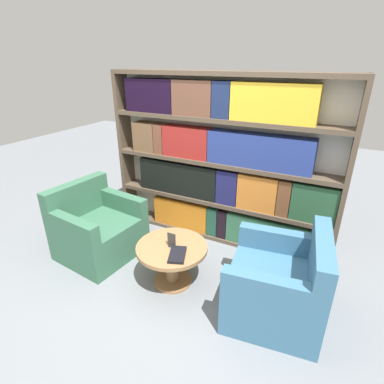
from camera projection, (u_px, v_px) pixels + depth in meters
name	position (u px, v px, depth m)	size (l,w,h in m)	color
ground_plane	(165.00, 300.00, 2.94)	(14.00, 14.00, 0.00)	slate
bookshelf	(222.00, 164.00, 3.61)	(2.83, 0.30, 2.05)	silver
armchair_left	(98.00, 230.00, 3.55)	(0.89, 0.93, 0.85)	#336047
armchair_right	(278.00, 286.00, 2.68)	(0.90, 0.94, 0.85)	#386684
coffee_table	(172.00, 256.00, 3.06)	(0.72, 0.72, 0.45)	olive
table_sign	(172.00, 241.00, 2.98)	(0.09, 0.06, 0.15)	black
stray_book	(177.00, 255.00, 2.85)	(0.23, 0.30, 0.03)	black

